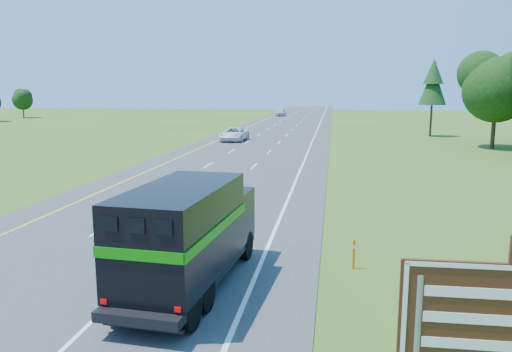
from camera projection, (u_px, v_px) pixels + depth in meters
The scene contains 7 objects.
road at pixel (255, 148), 50.64m from camera, with size 15.00×260.00×0.04m, color #38383A.
lane_markings at pixel (255, 148), 50.64m from camera, with size 11.15×260.00×0.01m.
horse_truck at pixel (189, 233), 14.69m from camera, with size 2.83×7.43×3.22m.
white_suv at pixel (234, 134), 57.72m from camera, with size 2.57×5.57×1.55m, color white.
far_car at pixel (281, 113), 111.31m from camera, with size 1.83×4.55×1.55m, color silver.
exit_sign at pixel (485, 329), 7.09m from camera, with size 2.34×0.14×3.96m.
delineator at pixel (354, 254), 16.61m from camera, with size 0.08×0.05×1.00m.
Camera 1 is at (7.84, 0.24, 5.94)m, focal length 35.00 mm.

